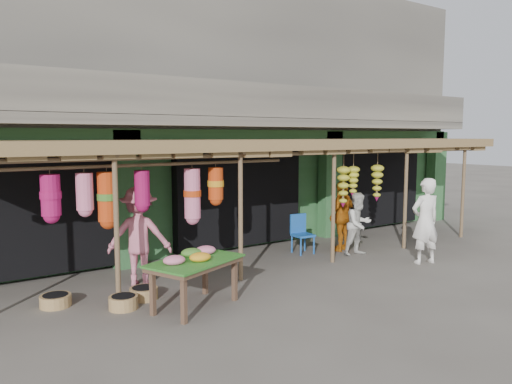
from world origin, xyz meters
TOP-DOWN VIEW (x-y plane):
  - ground at (0.00, 0.00)m, footprint 80.00×80.00m
  - building at (-0.00, 4.87)m, footprint 16.40×6.80m
  - awning at (-0.15, 0.81)m, footprint 14.00×2.70m
  - flower_table at (-2.99, -1.08)m, footprint 1.83×1.46m
  - blue_chair at (1.01, 0.94)m, footprint 0.49×0.50m
  - basket_left at (-3.55, -0.20)m, footprint 0.61×0.61m
  - basket_mid at (-4.92, 0.29)m, footprint 0.68×0.68m
  - basket_right at (-4.02, -0.48)m, footprint 0.62×0.62m
  - person_front at (2.65, -1.44)m, footprint 0.80×0.62m
  - person_right at (2.00, -0.04)m, footprint 0.77×0.61m
  - person_vendor at (2.01, 0.53)m, footprint 1.10×0.64m
  - person_shopper at (-3.25, 0.70)m, footprint 1.42×1.22m

SIDE VIEW (x-z plane):
  - ground at x=0.00m, z-range 0.00..0.00m
  - basket_mid at x=-4.92m, z-range 0.00..0.20m
  - basket_left at x=-3.55m, z-range 0.00..0.21m
  - basket_right at x=-4.02m, z-range 0.00..0.22m
  - blue_chair at x=1.01m, z-range 0.06..1.01m
  - person_right at x=2.00m, z-range 0.00..1.52m
  - flower_table at x=-2.99m, z-range 0.29..1.25m
  - person_vendor at x=2.01m, z-range 0.00..1.76m
  - person_shopper at x=-3.25m, z-range 0.00..1.90m
  - person_front at x=2.65m, z-range 0.00..1.94m
  - awning at x=-0.15m, z-range 1.18..3.97m
  - building at x=0.00m, z-range -0.13..6.87m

